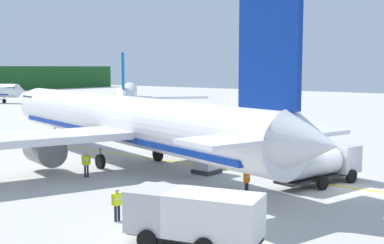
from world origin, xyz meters
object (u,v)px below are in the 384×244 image
at_px(crew_loader_right, 247,180).
at_px(crew_marshaller, 86,162).
at_px(airliner_foreground, 124,121).
at_px(crew_loader_left, 117,202).
at_px(service_truck_baggage, 320,163).
at_px(cargo_container_near, 207,160).
at_px(service_truck_pushback, 194,215).
at_px(airliner_mid_apron, 127,94).

bearing_deg(crew_loader_right, crew_marshaller, 100.87).
bearing_deg(airliner_foreground, crew_loader_left, -136.22).
bearing_deg(service_truck_baggage, crew_loader_left, 161.53).
distance_m(airliner_foreground, crew_marshaller, 6.18).
bearing_deg(crew_loader_left, cargo_container_near, 15.15).
distance_m(service_truck_pushback, crew_marshaller, 15.85).
relative_size(service_truck_baggage, crew_loader_right, 4.05).
distance_m(airliner_foreground, crew_loader_right, 14.00).
relative_size(crew_marshaller, crew_loader_right, 1.02).
distance_m(airliner_mid_apron, cargo_container_near, 55.95).
bearing_deg(airliner_foreground, crew_loader_right, -103.44).
bearing_deg(cargo_container_near, crew_loader_right, -124.59).
height_order(airliner_foreground, airliner_mid_apron, airliner_foreground).
bearing_deg(service_truck_baggage, airliner_mid_apron, 56.57).
xyz_separation_m(airliner_foreground, crew_marshaller, (-5.45, -1.75, -2.34)).
xyz_separation_m(airliner_foreground, airliner_mid_apron, (36.26, 35.66, -0.60)).
relative_size(airliner_foreground, crew_loader_right, 23.61).
height_order(airliner_mid_apron, crew_marshaller, airliner_mid_apron).
bearing_deg(crew_marshaller, crew_loader_right, -79.13).
distance_m(crew_loader_left, crew_loader_right, 8.53).
distance_m(airliner_foreground, cargo_container_near, 8.01).
height_order(airliner_foreground, crew_marshaller, airliner_foreground).
height_order(airliner_foreground, cargo_container_near, airliner_foreground).
height_order(service_truck_pushback, crew_marshaller, service_truck_pushback).
bearing_deg(service_truck_pushback, service_truck_baggage, 2.66).
relative_size(service_truck_baggage, cargo_container_near, 3.49).
bearing_deg(crew_marshaller, airliner_foreground, 17.76).
relative_size(service_truck_pushback, crew_marshaller, 3.43).
height_order(airliner_foreground, service_truck_pushback, airliner_foreground).
bearing_deg(crew_loader_left, airliner_mid_apron, 44.35).
bearing_deg(airliner_mid_apron, crew_loader_right, -128.80).
xyz_separation_m(crew_loader_left, crew_loader_right, (8.15, -2.54, 0.06)).
distance_m(airliner_mid_apron, service_truck_baggage, 61.33).
xyz_separation_m(cargo_container_near, crew_loader_right, (-4.03, -5.84, 0.07)).
bearing_deg(crew_loader_right, service_truck_baggage, -20.07).
bearing_deg(crew_loader_right, airliner_foreground, 76.56).
bearing_deg(service_truck_baggage, airliner_foreground, 99.11).
bearing_deg(crew_loader_left, service_truck_baggage, -18.47).
relative_size(service_truck_baggage, crew_loader_left, 4.29).
relative_size(airliner_mid_apron, crew_loader_right, 15.68).
xyz_separation_m(airliner_mid_apron, crew_marshaller, (-41.71, -37.41, -1.74)).
xyz_separation_m(service_truck_baggage, service_truck_pushback, (-14.49, -0.67, 0.02)).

